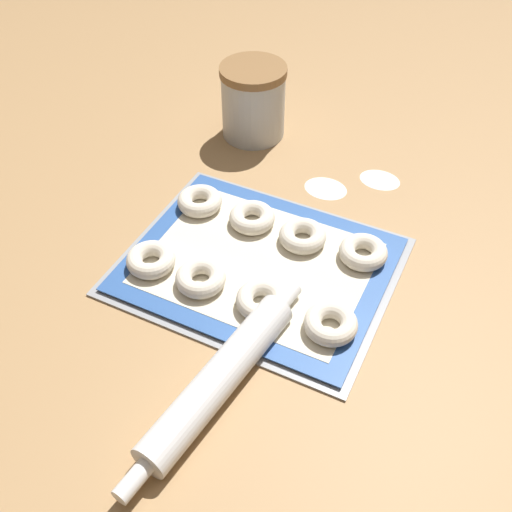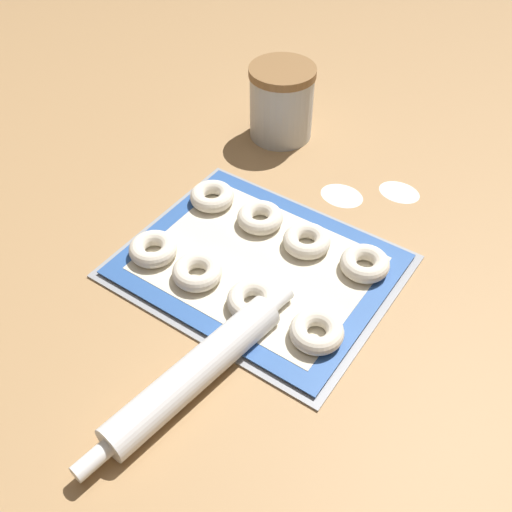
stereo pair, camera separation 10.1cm
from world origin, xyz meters
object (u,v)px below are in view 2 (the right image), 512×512
object	(u,v)px
bagel_front_far_right	(317,332)
bagel_back_far_left	(212,196)
bagel_front_far_left	(153,249)
bagel_back_far_right	(365,264)
bagel_back_mid_left	(260,218)
baking_tray	(256,265)
bagel_front_mid_left	(197,272)
bagel_front_mid_right	(253,300)
rolling_pin	(195,372)
bagel_back_mid_right	(307,241)
flour_canister	(281,102)

from	to	relation	value
bagel_front_far_right	bagel_back_far_left	bearing A→B (deg)	153.13
bagel_front_far_left	bagel_back_far_left	distance (m)	0.16
bagel_back_far_right	bagel_back_mid_left	bearing A→B (deg)	-178.98
baking_tray	bagel_front_mid_left	size ratio (longest dim) A/B	5.41
bagel_front_far_right	bagel_back_far_right	bearing A→B (deg)	92.04
baking_tray	bagel_back_far_left	distance (m)	0.17
bagel_front_mid_right	bagel_front_far_right	size ratio (longest dim) A/B	1.00
bagel_front_far_left	bagel_back_far_right	size ratio (longest dim) A/B	1.00
bagel_front_far_right	rolling_pin	world-z (taller)	rolling_pin
bagel_front_far_right	bagel_back_mid_left	bearing A→B (deg)	142.51
bagel_back_mid_right	bagel_back_far_right	distance (m)	0.11
flour_canister	rolling_pin	distance (m)	0.63
bagel_front_mid_left	bagel_front_mid_right	world-z (taller)	same
bagel_front_far_left	rolling_pin	size ratio (longest dim) A/B	0.20
bagel_back_far_left	rolling_pin	xyz separation A→B (m)	(0.21, -0.32, 0.00)
bagel_front_mid_right	bagel_back_far_right	bearing A→B (deg)	57.92
flour_canister	bagel_front_far_left	bearing A→B (deg)	-86.23
bagel_back_far_left	bagel_back_mid_left	size ratio (longest dim) A/B	1.00
baking_tray	bagel_front_mid_right	xyz separation A→B (m)	(0.05, -0.08, 0.02)
bagel_front_mid_right	bagel_back_mid_right	distance (m)	0.16
bagel_front_mid_right	bagel_back_far_left	world-z (taller)	same
bagel_front_mid_right	flour_canister	world-z (taller)	flour_canister
bagel_front_far_left	bagel_front_mid_left	xyz separation A→B (m)	(0.09, 0.00, 0.00)
rolling_pin	baking_tray	bearing A→B (deg)	104.16
bagel_front_mid_left	flour_canister	world-z (taller)	flour_canister
bagel_front_mid_right	bagel_back_mid_right	xyz separation A→B (m)	(-0.00, 0.16, 0.00)
bagel_front_mid_left	rolling_pin	distance (m)	0.19
baking_tray	bagel_back_far_right	size ratio (longest dim) A/B	5.41
bagel_back_far_left	flour_canister	distance (m)	0.28
bagel_front_mid_left	bagel_back_mid_right	size ratio (longest dim) A/B	1.00
bagel_front_far_right	bagel_back_mid_left	world-z (taller)	same
bagel_back_mid_left	bagel_back_mid_right	bearing A→B (deg)	-2.56
baking_tray	bagel_back_mid_left	world-z (taller)	bagel_back_mid_left
bagel_front_far_left	flour_canister	bearing A→B (deg)	93.77
bagel_back_mid_right	rolling_pin	size ratio (longest dim) A/B	0.20
bagel_back_mid_left	flour_canister	bearing A→B (deg)	115.88
bagel_front_far_right	bagel_back_mid_right	size ratio (longest dim) A/B	1.00
flour_canister	bagel_back_mid_right	bearing A→B (deg)	-50.14
bagel_back_mid_right	bagel_back_far_right	size ratio (longest dim) A/B	1.00
bagel_front_far_left	bagel_back_mid_left	xyz separation A→B (m)	(0.10, 0.17, 0.00)
bagel_front_mid_right	bagel_front_far_right	xyz separation A→B (m)	(0.11, 0.00, 0.00)
bagel_back_far_left	bagel_back_far_right	distance (m)	0.31
bagel_front_far_right	rolling_pin	bearing A→B (deg)	-123.14
bagel_front_far_right	bagel_back_mid_right	distance (m)	0.19
baking_tray	bagel_front_mid_left	xyz separation A→B (m)	(-0.06, -0.08, 0.02)
bagel_front_mid_left	bagel_back_mid_right	distance (m)	0.19
bagel_front_mid_right	bagel_back_far_left	size ratio (longest dim) A/B	1.00
bagel_front_mid_left	bagel_front_mid_right	size ratio (longest dim) A/B	1.00
bagel_back_mid_right	rolling_pin	bearing A→B (deg)	-88.32
bagel_back_mid_left	flour_canister	distance (m)	0.30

